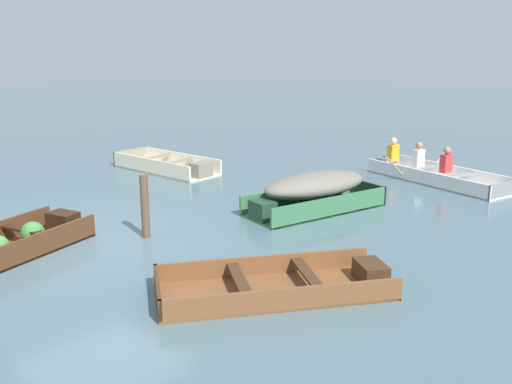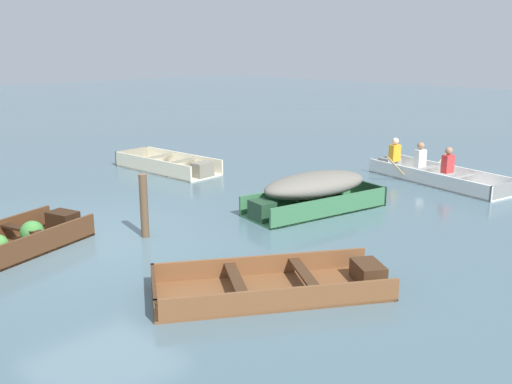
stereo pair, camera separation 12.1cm
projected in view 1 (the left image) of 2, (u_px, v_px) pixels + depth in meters
The scene contains 7 objects.
ground_plane at pixel (95, 239), 10.01m from camera, with size 80.00×80.00×0.00m, color #47606B.
dinghy_dark_varnish_foreground at pixel (15, 243), 9.35m from camera, with size 1.87×3.05×0.44m.
skiff_green_near_moored at pixel (314, 189), 11.58m from camera, with size 1.70×3.15×0.81m.
skiff_cream_mid_moored at pixel (169, 166), 15.31m from camera, with size 3.17×1.31×0.41m.
skiff_wooden_brown_far_moored at pixel (284, 285), 7.85m from camera, with size 2.81×3.34×0.32m.
rowboat_white_with_crew at pixel (430, 172), 14.31m from camera, with size 3.85×2.34×0.92m.
mooring_post at pixel (145, 206), 9.98m from camera, with size 0.14×0.14×1.14m, color brown.
Camera 1 is at (8.58, -4.93, 3.31)m, focal length 40.00 mm.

